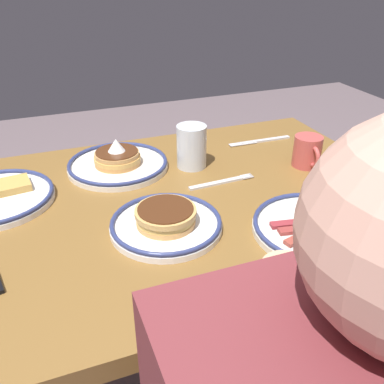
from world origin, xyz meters
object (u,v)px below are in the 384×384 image
plate_center_pancakes (118,162)px  plate_far_companion (166,222)px  coffee_mug (308,151)px  butter_knife (260,141)px  fork_near (222,182)px  drinking_glass (192,149)px  plate_far_side (316,227)px

plate_center_pancakes → plate_far_companion: size_ratio=1.14×
coffee_mug → butter_knife: size_ratio=0.51×
plate_far_companion → fork_near: 0.25m
plate_far_companion → butter_knife: 0.56m
fork_near → butter_knife: 0.31m
drinking_glass → butter_knife: size_ratio=0.57×
plate_far_companion → fork_near: bearing=-143.3°
plate_far_side → drinking_glass: bearing=-71.7°
plate_center_pancakes → butter_knife: 0.46m
drinking_glass → coffee_mug: bearing=159.4°
plate_center_pancakes → coffee_mug: size_ratio=2.55×
fork_near → butter_knife: (-0.23, -0.21, -0.00)m
drinking_glass → fork_near: bearing=107.0°
drinking_glass → plate_far_companion: bearing=59.2°
plate_center_pancakes → plate_far_companion: (-0.03, 0.33, -0.00)m
plate_far_side → drinking_glass: size_ratio=2.27×
plate_center_pancakes → plate_far_side: bearing=125.7°
butter_knife → fork_near: bearing=42.7°
drinking_glass → plate_center_pancakes: bearing=-16.4°
fork_near → plate_far_side: bearing=108.8°
coffee_mug → fork_near: coffee_mug is taller
plate_center_pancakes → drinking_glass: bearing=163.6°
coffee_mug → plate_center_pancakes: bearing=-19.0°
fork_near → coffee_mug: bearing=-177.8°
plate_far_companion → plate_far_side: bearing=156.8°
plate_far_side → butter_knife: 0.50m
plate_far_side → butter_knife: bearing=-105.4°
plate_center_pancakes → plate_far_side: (-0.33, 0.46, -0.01)m
plate_center_pancakes → butter_knife: size_ratio=1.31×
plate_center_pancakes → coffee_mug: (-0.50, 0.17, 0.03)m
butter_knife → drinking_glass: bearing=18.1°
plate_far_side → plate_far_companion: bearing=-23.2°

